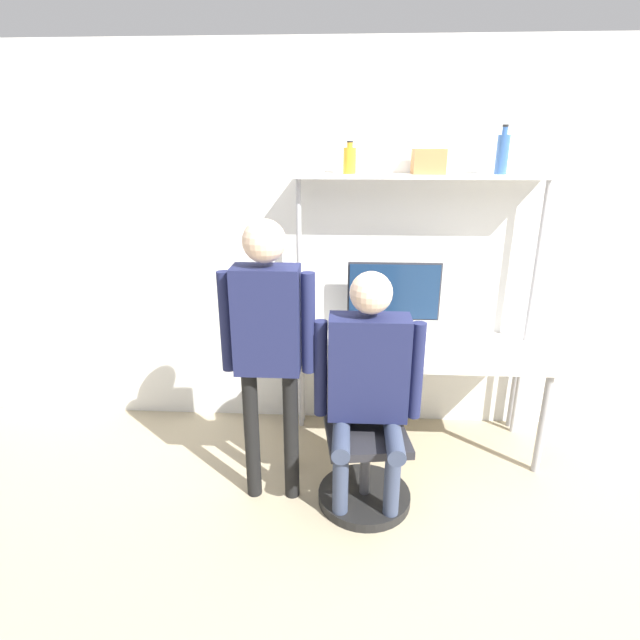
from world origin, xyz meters
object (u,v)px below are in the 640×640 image
(cell_phone, at_px, (406,354))
(office_chair, at_px, (364,456))
(monitor, at_px, (394,296))
(bottle_blue, at_px, (502,153))
(laptop, at_px, (364,344))
(person_seated, at_px, (368,374))
(bottle_amber, at_px, (350,160))
(storage_box, at_px, (428,161))
(person_standing, at_px, (267,331))

(cell_phone, bearing_deg, office_chair, -119.47)
(monitor, relative_size, bottle_blue, 2.17)
(laptop, xyz_separation_m, bottle_blue, (0.84, 0.29, 1.19))
(monitor, bearing_deg, person_seated, -103.41)
(bottle_amber, bearing_deg, office_chair, -81.41)
(bottle_blue, bearing_deg, laptop, -160.68)
(laptop, relative_size, cell_phone, 2.08)
(monitor, bearing_deg, laptop, -125.95)
(office_chair, bearing_deg, monitor, 75.51)
(office_chair, bearing_deg, storage_box, 64.52)
(laptop, xyz_separation_m, bottle_amber, (-0.12, 0.29, 1.15))
(laptop, bearing_deg, person_standing, -137.14)
(monitor, xyz_separation_m, person_standing, (-0.76, -0.80, 0.03))
(person_seated, bearing_deg, bottle_blue, 45.34)
(bottle_amber, bearing_deg, person_standing, -118.37)
(laptop, bearing_deg, person_seated, -89.02)
(person_standing, height_order, bottle_blue, bottle_blue)
(cell_phone, relative_size, bottle_amber, 0.74)
(office_chair, height_order, bottle_amber, bottle_amber)
(person_seated, height_order, bottle_amber, bottle_amber)
(storage_box, bearing_deg, laptop, -142.52)
(monitor, relative_size, laptop, 2.07)
(cell_phone, bearing_deg, monitor, 103.69)
(person_seated, relative_size, person_standing, 0.84)
(bottle_blue, distance_m, bottle_amber, 0.96)
(bottle_blue, xyz_separation_m, storage_box, (-0.46, 0.00, -0.05))
(monitor, relative_size, storage_box, 3.21)
(laptop, height_order, person_standing, person_standing)
(office_chair, bearing_deg, person_standing, -179.00)
(person_standing, bearing_deg, office_chair, 1.00)
(cell_phone, distance_m, storage_box, 1.24)
(laptop, xyz_separation_m, person_seated, (0.01, -0.55, 0.04))
(person_seated, bearing_deg, laptop, 90.98)
(person_standing, xyz_separation_m, storage_box, (0.94, 0.81, 0.86))
(bottle_amber, bearing_deg, laptop, -68.38)
(person_standing, xyz_separation_m, bottle_amber, (0.44, 0.81, 0.87))
(person_seated, distance_m, person_standing, 0.61)
(person_seated, bearing_deg, cell_phone, 63.01)
(person_standing, relative_size, storage_box, 8.48)
(cell_phone, relative_size, person_seated, 0.10)
(monitor, relative_size, cell_phone, 4.29)
(cell_phone, distance_m, person_standing, 1.03)
(bottle_blue, bearing_deg, office_chair, -136.35)
(storage_box, bearing_deg, person_standing, -139.24)
(cell_phone, distance_m, office_chair, 0.73)
(laptop, height_order, office_chair, laptop)
(cell_phone, bearing_deg, storage_box, 71.45)
(person_standing, distance_m, storage_box, 1.51)
(cell_phone, height_order, person_standing, person_standing)
(bottle_blue, xyz_separation_m, bottle_amber, (-0.96, 0.00, -0.04))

